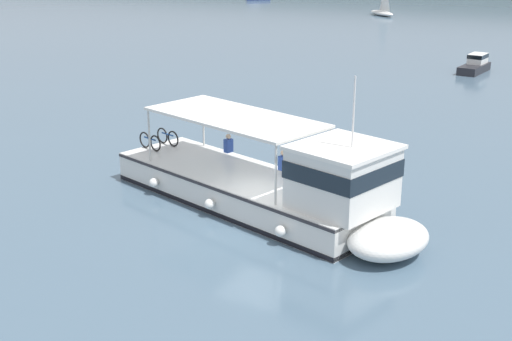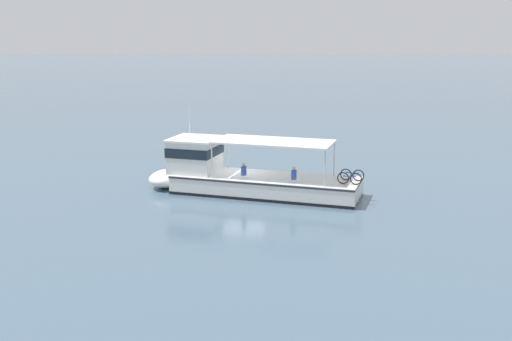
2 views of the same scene
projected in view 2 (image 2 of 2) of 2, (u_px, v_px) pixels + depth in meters
ground_plane at (244, 189)px, 37.40m from camera, size 400.00×400.00×0.00m
ferry_main at (239, 176)px, 36.29m from camera, size 13.06×6.62×5.32m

